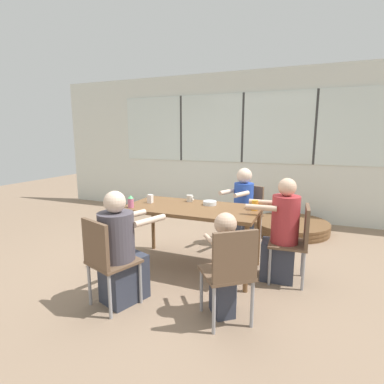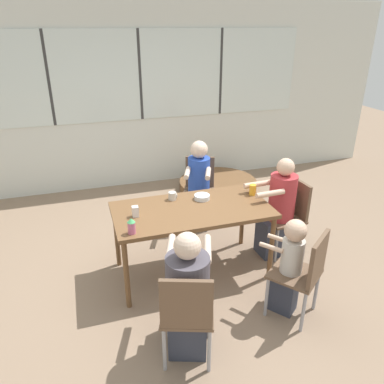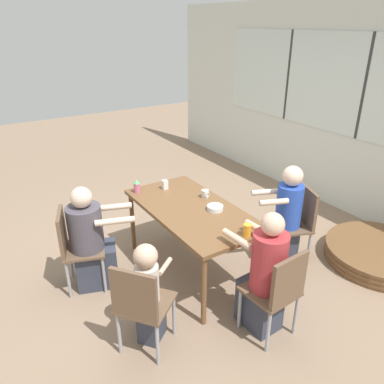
% 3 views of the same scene
% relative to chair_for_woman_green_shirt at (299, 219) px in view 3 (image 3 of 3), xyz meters
% --- Properties ---
extents(ground_plane, '(16.00, 16.00, 0.00)m').
position_rel_chair_for_woman_green_shirt_xyz_m(ground_plane, '(-0.45, -1.11, -0.52)').
color(ground_plane, '#8C725B').
extents(wall_back_with_windows, '(8.40, 0.08, 2.80)m').
position_rel_chair_for_woman_green_shirt_xyz_m(wall_back_with_windows, '(-0.45, 1.52, 0.91)').
color(wall_back_with_windows, silver).
rests_on(wall_back_with_windows, ground_plane).
extents(dining_table, '(1.58, 0.81, 0.76)m').
position_rel_chair_for_woman_green_shirt_xyz_m(dining_table, '(-0.45, -1.11, 0.18)').
color(dining_table, brown).
rests_on(dining_table, ground_plane).
extents(chair_for_woman_green_shirt, '(0.52, 0.52, 0.87)m').
position_rel_chair_for_woman_green_shirt_xyz_m(chair_for_woman_green_shirt, '(0.00, 0.00, 0.00)').
color(chair_for_woman_green_shirt, brown).
rests_on(chair_for_woman_green_shirt, ground_plane).
extents(chair_for_man_blue_shirt, '(0.51, 0.51, 0.87)m').
position_rel_chair_for_woman_green_shirt_xyz_m(chair_for_man_blue_shirt, '(-0.85, -2.25, 0.00)').
color(chair_for_man_blue_shirt, brown).
rests_on(chair_for_man_blue_shirt, ground_plane).
extents(chair_for_man_teal_shirt, '(0.42, 0.42, 0.87)m').
position_rel_chair_for_woman_green_shirt_xyz_m(chair_for_man_teal_shirt, '(0.75, -1.04, 0.00)').
color(chair_for_man_teal_shirt, brown).
rests_on(chair_for_man_teal_shirt, ground_plane).
extents(chair_for_toddler, '(0.56, 0.56, 0.87)m').
position_rel_chair_for_woman_green_shirt_xyz_m(chair_for_toddler, '(0.28, -2.07, 0.00)').
color(chair_for_toddler, brown).
rests_on(chair_for_toddler, ground_plane).
extents(person_woman_green_shirt, '(0.45, 0.57, 1.15)m').
position_rel_chair_for_woman_green_shirt_xyz_m(person_woman_green_shirt, '(-0.06, -0.15, 0.02)').
color(person_woman_green_shirt, '#333847').
rests_on(person_woman_green_shirt, ground_plane).
extents(person_man_blue_shirt, '(0.51, 0.68, 1.10)m').
position_rel_chair_for_woman_green_shirt_xyz_m(person_man_blue_shirt, '(-0.80, -2.09, -0.03)').
color(person_man_blue_shirt, '#333847').
rests_on(person_man_blue_shirt, ground_plane).
extents(person_man_teal_shirt, '(0.57, 0.34, 1.16)m').
position_rel_chair_for_woman_green_shirt_xyz_m(person_man_teal_shirt, '(0.58, -1.05, 0.01)').
color(person_man_teal_shirt, '#333847').
rests_on(person_man_teal_shirt, ground_plane).
extents(person_toddler, '(0.37, 0.40, 0.96)m').
position_rel_chair_for_woman_green_shirt_xyz_m(person_toddler, '(0.18, -1.94, -0.04)').
color(person_toddler, '#333847').
rests_on(person_toddler, ground_plane).
extents(coffee_mug, '(0.09, 0.08, 0.08)m').
position_rel_chair_for_woman_green_shirt_xyz_m(coffee_mug, '(-0.59, -0.86, 0.29)').
color(coffee_mug, beige).
rests_on(coffee_mug, dining_table).
extents(sippy_cup, '(0.07, 0.07, 0.15)m').
position_rel_chair_for_woman_green_shirt_xyz_m(sippy_cup, '(-1.11, -1.42, 0.32)').
color(sippy_cup, '#CC668C').
rests_on(sippy_cup, dining_table).
extents(juice_glass, '(0.07, 0.07, 0.12)m').
position_rel_chair_for_woman_green_shirt_xyz_m(juice_glass, '(0.27, -1.00, 0.30)').
color(juice_glass, gold).
rests_on(juice_glass, dining_table).
extents(milk_carton_small, '(0.06, 0.06, 0.11)m').
position_rel_chair_for_woman_green_shirt_xyz_m(milk_carton_small, '(-1.03, -1.11, 0.30)').
color(milk_carton_small, silver).
rests_on(milk_carton_small, dining_table).
extents(bowl_white_shallow, '(0.16, 0.16, 0.05)m').
position_rel_chair_for_woman_green_shirt_xyz_m(bowl_white_shallow, '(-0.29, -0.94, 0.27)').
color(bowl_white_shallow, silver).
rests_on(bowl_white_shallow, dining_table).
extents(folded_table_stack, '(1.22, 1.22, 0.18)m').
position_rel_chair_for_woman_green_shirt_xyz_m(folded_table_stack, '(0.58, 0.78, -0.43)').
color(folded_table_stack, brown).
rests_on(folded_table_stack, ground_plane).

